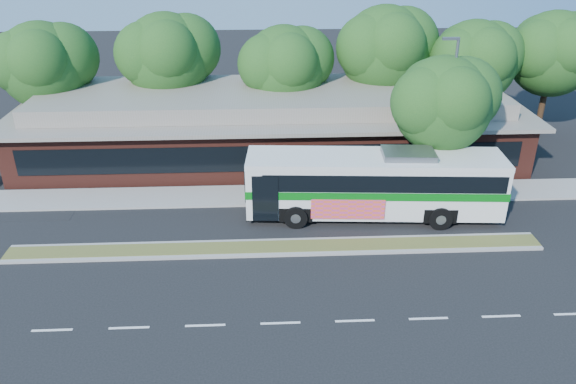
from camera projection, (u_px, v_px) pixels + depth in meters
name	position (u px, v px, depth m)	size (l,w,h in m)	color
ground	(277.00, 255.00, 26.92)	(120.00, 120.00, 0.00)	black
median_strip	(276.00, 247.00, 27.43)	(26.00, 1.10, 0.15)	#485022
sidewalk	(273.00, 195.00, 32.63)	(44.00, 2.60, 0.12)	gray
plaza_building	(271.00, 124.00, 37.62)	(33.20, 11.20, 4.45)	#522119
lamp_post	(448.00, 115.00, 30.54)	(0.93, 0.18, 9.07)	slate
tree_bg_a	(50.00, 63.00, 37.27)	(6.47, 5.80, 8.63)	black
tree_bg_b	(173.00, 54.00, 38.39)	(6.69, 6.00, 9.00)	black
tree_bg_c	(290.00, 64.00, 38.07)	(6.24, 5.60, 8.26)	black
tree_bg_d	(391.00, 48.00, 38.92)	(6.91, 6.20, 9.37)	black
tree_bg_e	(479.00, 60.00, 38.57)	(6.47, 5.80, 8.50)	black
tree_bg_f	(558.00, 51.00, 39.59)	(6.69, 6.00, 8.92)	black
transit_bus	(375.00, 180.00, 29.62)	(13.63, 3.81, 3.78)	silver
sidewalk_tree	(449.00, 102.00, 30.55)	(5.92, 5.31, 8.08)	black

